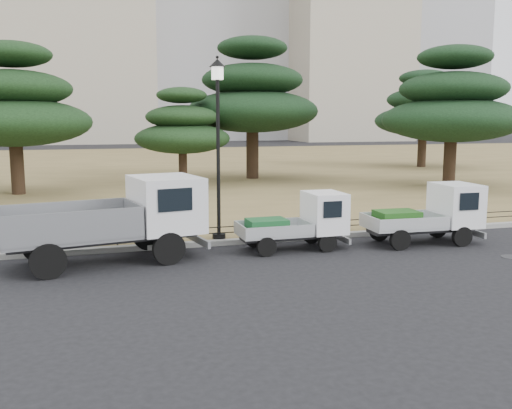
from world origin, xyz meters
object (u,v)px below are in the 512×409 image
object	(u,v)px
truck_kei_rear	(430,214)
street_lamp	(218,119)
truck_large	(117,216)
truck_kei_front	(300,221)

from	to	relation	value
truck_kei_rear	street_lamp	xyz separation A→B (m)	(-6.26, 1.84, 2.90)
truck_large	street_lamp	xyz separation A→B (m)	(3.12, 1.48, 2.57)
truck_large	truck_kei_rear	bearing A→B (deg)	-12.80
truck_large	street_lamp	distance (m)	4.31
truck_large	truck_kei_rear	size ratio (longest dim) A/B	1.53
truck_large	truck_kei_front	distance (m)	5.26
truck_kei_front	street_lamp	size ratio (longest dim) A/B	0.58
truck_large	truck_kei_front	xyz separation A→B (m)	(5.24, 0.01, -0.42)
truck_kei_front	street_lamp	world-z (taller)	street_lamp
truck_large	truck_kei_rear	xyz separation A→B (m)	(9.39, -0.36, -0.33)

